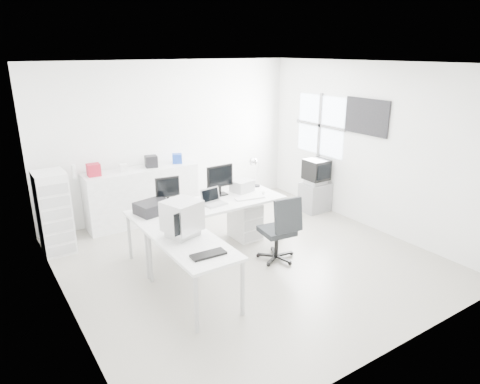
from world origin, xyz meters
TOP-DOWN VIEW (x-y plane):
  - floor at (0.00, 0.00)m, footprint 5.00×5.00m
  - ceiling at (0.00, 0.00)m, footprint 5.00×5.00m
  - back_wall at (0.00, 2.50)m, footprint 5.00×0.02m
  - left_wall at (-2.50, 0.00)m, footprint 0.02×5.00m
  - right_wall at (2.50, 0.00)m, footprint 0.02×5.00m
  - window at (2.48, 1.20)m, footprint 0.02×1.20m
  - wall_picture at (2.47, 0.10)m, footprint 0.04×0.90m
  - main_desk at (-0.29, 0.62)m, footprint 2.40×0.80m
  - side_desk at (-1.14, -0.48)m, footprint 0.70×1.40m
  - drawer_pedestal at (0.41, 0.67)m, footprint 0.40×0.50m
  - inkjet_printer at (-1.14, 0.72)m, footprint 0.53×0.45m
  - lcd_monitor_small at (-0.84, 0.87)m, footprint 0.38×0.25m
  - lcd_monitor_large at (0.06, 0.87)m, footprint 0.47×0.20m
  - laptop at (-0.24, 0.52)m, footprint 0.39×0.40m
  - white_keyboard at (0.36, 0.47)m, footprint 0.49×0.23m
  - white_mouse at (0.66, 0.52)m, footprint 0.05×0.05m
  - laser_printer at (0.46, 0.84)m, footprint 0.37×0.34m
  - desk_lamp at (0.81, 0.92)m, footprint 0.17×0.17m
  - crt_monitor at (-1.14, -0.23)m, footprint 0.55×0.55m
  - black_keyboard at (-1.14, -0.88)m, footprint 0.41×0.18m
  - office_chair at (0.36, -0.22)m, footprint 0.65×0.65m
  - tv_cabinet at (2.22, 0.96)m, footprint 0.51×0.42m
  - crt_tv at (2.22, 0.96)m, footprint 0.50×0.48m
  - sideboard at (-0.73, 2.24)m, footprint 1.99×0.50m
  - clutter_box_a at (-1.53, 2.24)m, footprint 0.21×0.19m
  - clutter_box_b at (-1.03, 2.24)m, footprint 0.15×0.13m
  - clutter_box_c at (-0.53, 2.24)m, footprint 0.24×0.22m
  - clutter_box_d at (-0.03, 2.24)m, footprint 0.22×0.21m
  - clutter_bottle at (-1.83, 2.28)m, footprint 0.07×0.07m
  - filing_cabinet at (-2.28, 1.84)m, footprint 0.44×0.53m

SIDE VIEW (x-z plane):
  - floor at x=0.00m, z-range -0.01..0.01m
  - tv_cabinet at x=2.22m, z-range 0.00..0.55m
  - drawer_pedestal at x=0.41m, z-range 0.00..0.60m
  - main_desk at x=-0.29m, z-range 0.00..0.75m
  - side_desk at x=-1.14m, z-range 0.00..0.75m
  - sideboard at x=-0.73m, z-range 0.00..0.99m
  - office_chair at x=0.36m, z-range 0.00..1.01m
  - filing_cabinet at x=-2.28m, z-range 0.00..1.27m
  - white_keyboard at x=0.36m, z-range 0.75..0.77m
  - black_keyboard at x=-1.14m, z-range 0.75..0.78m
  - white_mouse at x=0.66m, z-range 0.75..0.80m
  - crt_tv at x=2.22m, z-range 0.55..1.00m
  - inkjet_printer at x=-1.14m, z-range 0.75..0.91m
  - laser_printer at x=0.46m, z-range 0.75..0.94m
  - laptop at x=-0.24m, z-range 0.75..0.98m
  - lcd_monitor_small at x=-0.84m, z-range 0.75..1.20m
  - lcd_monitor_large at x=0.06m, z-range 0.75..1.23m
  - desk_lamp at x=0.81m, z-range 0.75..1.24m
  - crt_monitor at x=-1.14m, z-range 0.75..1.25m
  - clutter_box_b at x=-1.03m, z-range 0.99..1.12m
  - clutter_box_d at x=-0.03m, z-range 0.99..1.17m
  - clutter_box_a at x=-1.53m, z-range 0.99..1.20m
  - clutter_box_c at x=-0.53m, z-range 0.99..1.20m
  - clutter_bottle at x=-1.83m, z-range 0.99..1.21m
  - back_wall at x=0.00m, z-range 0.00..2.80m
  - left_wall at x=-2.50m, z-range 0.00..2.80m
  - right_wall at x=2.50m, z-range 0.00..2.80m
  - window at x=2.48m, z-range 1.05..2.15m
  - wall_picture at x=2.47m, z-range 1.60..2.20m
  - ceiling at x=0.00m, z-range 2.79..2.80m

